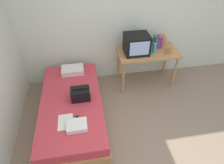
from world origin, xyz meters
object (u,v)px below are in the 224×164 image
Objects in this scene: book_row at (160,42)px; handbag at (80,94)px; water_bottle at (154,48)px; picture_frame at (168,51)px; desk at (147,56)px; tv at (137,44)px; magazine at (65,122)px; remote_dark at (77,120)px; pillow at (73,70)px; folded_towel at (77,126)px; bed at (73,109)px.

book_row is 0.78× the size of handbag.
water_bottle is 0.25m from picture_frame.
tv reaches higher than desk.
water_bottle is (0.09, -0.06, 0.19)m from desk.
handbag is at bearing -154.20° from water_bottle.
tv reaches higher than picture_frame.
picture_frame reaches higher than desk.
magazine is 1.86× the size of remote_dark.
water_bottle is at bearing -2.10° from pillow.
tv is at bearing 166.17° from picture_frame.
desk is at bearing 37.25° from magazine.
handbag is 1.07× the size of folded_towel.
handbag is at bearing -0.09° from bed.
folded_towel is at bearing -131.93° from tv.
picture_frame is at bearing -13.83° from tv.
desk is 1.85m from remote_dark.
magazine is (-1.90, -1.04, -0.37)m from picture_frame.
desk is at bearing 0.20° from pillow.
bed is 0.51m from magazine.
desk is 1.93m from folded_towel.
picture_frame is (0.32, -0.15, 0.16)m from desk.
pillow reaches higher than remote_dark.
tv is at bearing 30.39° from bed.
remote_dark is (0.17, 0.00, 0.01)m from magazine.
folded_towel is at bearing -35.56° from magazine.
bed is at bearing -153.43° from desk.
pillow is 1.31m from folded_towel.
tv reaches higher than water_bottle.
water_bottle is 0.80× the size of book_row.
tv is at bearing 45.44° from remote_dark.
folded_towel is at bearing -97.91° from handbag.
magazine is at bearing -95.76° from pillow.
magazine is 1.04× the size of folded_towel.
book_row is 1.76m from pillow.
folded_towel is (-1.41, -1.31, -0.18)m from desk.
handbag reaches higher than bed.
water_bottle is 1.99m from folded_towel.
pillow is at bearing -175.41° from book_row.
magazine is at bearing -118.38° from handbag.
pillow is 1.47× the size of folded_towel.
handbag is 1.92× the size of remote_dark.
water_bottle reaches higher than folded_towel.
remote_dark is at bearing 0.94° from magazine.
book_row is at bearing 28.96° from handbag.
handbag is at bearing 61.62° from magazine.
desk is 0.37m from tv.
desk is 1.99m from magazine.
book_row is 0.57× the size of pillow.
folded_towel reaches higher than remote_dark.
handbag is 0.46m from remote_dark.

